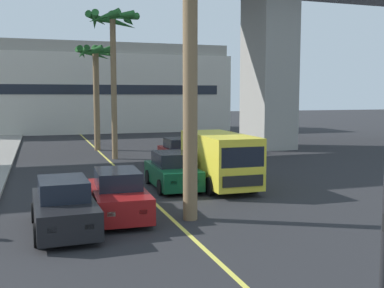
# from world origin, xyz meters

# --- Properties ---
(lane_stripe_center) EXTENTS (0.14, 56.00, 0.01)m
(lane_stripe_center) POSITION_xyz_m (0.00, 24.00, 0.00)
(lane_stripe_center) COLOR #DBCC4C
(lane_stripe_center) RESTS_ON ground
(pier_building_backdrop) EXTENTS (33.48, 8.04, 9.61)m
(pier_building_backdrop) POSITION_xyz_m (0.00, 54.72, 4.74)
(pier_building_backdrop) COLOR beige
(pier_building_backdrop) RESTS_ON ground
(car_queue_front) EXTENTS (1.92, 4.15, 1.56)m
(car_queue_front) POSITION_xyz_m (1.43, 21.10, 0.72)
(car_queue_front) COLOR #0C4728
(car_queue_front) RESTS_ON ground
(car_queue_second) EXTENTS (1.93, 4.15, 1.56)m
(car_queue_second) POSITION_xyz_m (3.62, 27.31, 0.72)
(car_queue_second) COLOR maroon
(car_queue_second) RESTS_ON ground
(car_queue_third) EXTENTS (1.95, 4.16, 1.56)m
(car_queue_third) POSITION_xyz_m (-1.61, 16.99, 0.72)
(car_queue_third) COLOR maroon
(car_queue_third) RESTS_ON ground
(car_queue_fourth) EXTENTS (1.94, 4.16, 1.56)m
(car_queue_fourth) POSITION_xyz_m (-3.43, 15.88, 0.72)
(car_queue_fourth) COLOR black
(car_queue_fourth) RESTS_ON ground
(delivery_van) EXTENTS (2.21, 5.28, 2.36)m
(delivery_van) POSITION_xyz_m (3.45, 20.60, 1.29)
(delivery_van) COLOR yellow
(delivery_van) RESTS_ON ground
(palm_tree_near_median) EXTENTS (3.66, 3.68, 8.78)m
(palm_tree_near_median) POSITION_xyz_m (0.57, 15.89, 6.88)
(palm_tree_near_median) COLOR brown
(palm_tree_near_median) RESTS_ON ground
(palm_tree_mid_median) EXTENTS (2.96, 3.01, 7.67)m
(palm_tree_mid_median) POSITION_xyz_m (0.00, 36.37, 6.11)
(palm_tree_mid_median) COLOR brown
(palm_tree_mid_median) RESTS_ON ground
(palm_tree_far_median) EXTENTS (3.38, 3.41, 9.27)m
(palm_tree_far_median) POSITION_xyz_m (0.48, 31.18, 7.68)
(palm_tree_far_median) COLOR brown
(palm_tree_far_median) RESTS_ON ground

